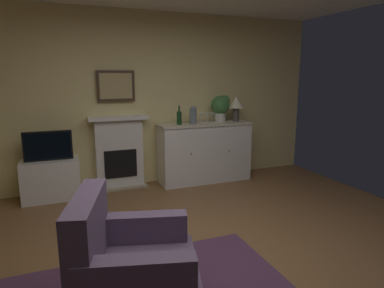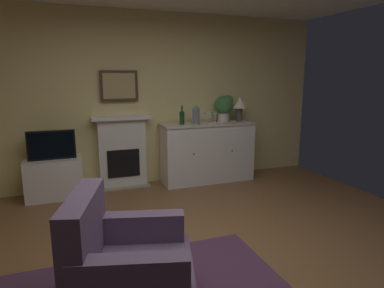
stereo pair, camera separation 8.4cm
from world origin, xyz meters
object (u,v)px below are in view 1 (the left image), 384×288
object	(u,v)px
wine_bottle	(179,118)
wine_glass_center	(207,115)
sideboard_cabinet	(205,152)
wine_glass_left	(201,116)
table_lamp	(236,104)
wine_glass_right	(212,115)
armchair	(129,269)
framed_picture	(116,86)
tv_set	(48,146)
fireplace_unit	(119,152)
vase_decorative	(193,115)
potted_plant_small	(221,106)
tv_cabinet	(51,180)

from	to	relation	value
wine_bottle	wine_glass_center	size ratio (longest dim) A/B	1.76
sideboard_cabinet	wine_glass_left	size ratio (longest dim) A/B	9.06
table_lamp	wine_glass_right	size ratio (longest dim) A/B	2.42
wine_glass_right	armchair	bearing A→B (deg)	-124.61
framed_picture	tv_set	bearing A→B (deg)	-166.69
fireplace_unit	vase_decorative	bearing A→B (deg)	-11.54
framed_picture	vase_decorative	bearing A→B (deg)	-13.76
armchair	vase_decorative	bearing A→B (deg)	60.09
tv_set	armchair	world-z (taller)	tv_set
fireplace_unit	armchair	distance (m)	2.93
sideboard_cabinet	potted_plant_small	world-z (taller)	potted_plant_small
framed_picture	vase_decorative	distance (m)	1.23
wine_glass_left	vase_decorative	xyz separation A→B (m)	(-0.15, -0.02, 0.02)
wine_glass_left	sideboard_cabinet	bearing A→B (deg)	19.61
wine_glass_center	framed_picture	bearing A→B (deg)	170.57
wine_glass_center	armchair	size ratio (longest dim) A/B	0.17
fireplace_unit	table_lamp	distance (m)	2.02
vase_decorative	tv_cabinet	bearing A→B (deg)	178.22
potted_plant_small	framed_picture	bearing A→B (deg)	173.82
sideboard_cabinet	wine_bottle	xyz separation A→B (m)	(-0.44, -0.03, 0.58)
tv_cabinet	potted_plant_small	xyz separation A→B (m)	(2.61, 0.03, 0.93)
wine_glass_left	wine_glass_center	bearing A→B (deg)	10.90
fireplace_unit	wine_glass_center	world-z (taller)	wine_glass_center
tv_cabinet	potted_plant_small	distance (m)	2.77
tv_cabinet	wine_glass_left	bearing A→B (deg)	-1.05
framed_picture	vase_decorative	world-z (taller)	framed_picture
table_lamp	wine_glass_left	xyz separation A→B (m)	(-0.63, -0.03, -0.16)
wine_glass_left	armchair	bearing A→B (deg)	-121.99
sideboard_cabinet	framed_picture	bearing A→B (deg)	170.52
wine_glass_left	potted_plant_small	bearing A→B (deg)	10.77
table_lamp	wine_glass_left	distance (m)	0.65
framed_picture	potted_plant_small	world-z (taller)	framed_picture
tv_set	tv_cabinet	bearing A→B (deg)	90.00
wine_bottle	wine_glass_center	distance (m)	0.48
vase_decorative	tv_cabinet	size ratio (longest dim) A/B	0.37
vase_decorative	tv_set	size ratio (longest dim) A/B	0.45
wine_bottle	vase_decorative	bearing A→B (deg)	-6.00
armchair	potted_plant_small	bearing A→B (deg)	53.33
fireplace_unit	tv_cabinet	bearing A→B (deg)	-170.55
framed_picture	wine_glass_center	world-z (taller)	framed_picture
fireplace_unit	vase_decorative	world-z (taller)	vase_decorative
potted_plant_small	wine_glass_center	bearing A→B (deg)	-169.29
fireplace_unit	vase_decorative	size ratio (longest dim) A/B	3.91
fireplace_unit	table_lamp	size ratio (longest dim) A/B	2.75
table_lamp	potted_plant_small	size ratio (longest dim) A/B	0.93
wine_bottle	tv_cabinet	xyz separation A→B (m)	(-1.87, 0.04, -0.78)
wine_bottle	armchair	bearing A→B (deg)	-116.04
vase_decorative	potted_plant_small	distance (m)	0.54
wine_glass_right	vase_decorative	size ratio (longest dim) A/B	0.59
table_lamp	tv_set	bearing A→B (deg)	-179.84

